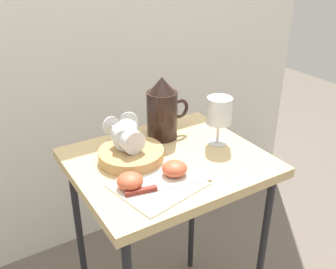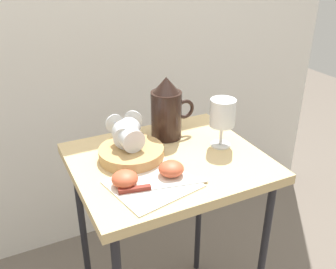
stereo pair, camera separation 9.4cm
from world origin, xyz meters
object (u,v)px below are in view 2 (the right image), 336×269
Objects in this scene: wine_glass_upright at (223,116)px; wine_glass_tipped_far at (127,136)px; apple_half_left at (125,179)px; knife at (150,187)px; basket_tray at (131,153)px; wine_glass_tipped_near at (128,132)px; table at (168,180)px; apple_half_right at (171,169)px; pitcher at (167,113)px.

wine_glass_tipped_far is at bearing 166.79° from wine_glass_upright.
wine_glass_upright is 0.37m from apple_half_left.
wine_glass_tipped_far is 0.65× the size of knife.
basket_tray is 1.23× the size of wine_glass_tipped_near.
wine_glass_upright is at bearing -10.40° from basket_tray.
table is at bearing -31.84° from wine_glass_tipped_far.
apple_half_left is at bearing 139.09° from knife.
apple_half_left and apple_half_right have the same top height.
pitcher is 1.34× the size of wine_glass_tipped_far.
apple_half_left is (-0.07, -0.13, 0.01)m from basket_tray.
apple_half_right is (0.07, -0.16, -0.05)m from wine_glass_tipped_far.
table is at bearing 69.16° from apple_half_right.
wine_glass_tipped_near is at bearing 162.59° from wine_glass_upright.
wine_glass_tipped_far is (-0.29, 0.07, -0.04)m from wine_glass_upright.
wine_glass_upright is at bearing -1.31° from table.
basket_tray is at bearing 169.60° from wine_glass_upright.
wine_glass_tipped_near is 2.24× the size of apple_half_right.
knife is (-0.01, -0.19, -0.06)m from wine_glass_tipped_far.
table is 3.54× the size of pitcher.
wine_glass_tipped_far is (-0.01, -0.02, 0.00)m from wine_glass_tipped_near.
pitcher reaches higher than basket_tray.
wine_glass_tipped_far is at bearing -157.11° from pitcher.
apple_half_left is 0.13m from apple_half_right.
pitcher is at bearing 133.01° from wine_glass_upright.
wine_glass_tipped_far is (-0.10, 0.06, 0.15)m from table.
table is at bearing 178.69° from wine_glass_upright.
wine_glass_tipped_far is (-0.00, 0.02, 0.05)m from basket_tray.
wine_glass_tipped_far is at bearing 104.10° from basket_tray.
apple_half_right reaches higher than table.
pitcher reaches higher than apple_half_left.
pitcher is at bearing 56.32° from knife.
wine_glass_tipped_near is (-0.28, 0.09, -0.04)m from wine_glass_upright.
pitcher is at bearing 65.68° from table.
wine_glass_tipped_near reaches higher than table.
wine_glass_upright reaches higher than wine_glass_tipped_near.
pitcher reaches higher than wine_glass_tipped_far.
table is 0.19m from wine_glass_tipped_near.
knife is (-0.17, -0.26, -0.08)m from pitcher.
wine_glass_tipped_near is 0.19m from apple_half_right.
pitcher is at bearing 17.31° from wine_glass_tipped_near.
wine_glass_upright is 0.30m from wine_glass_tipped_near.
table is 0.19m from knife.
basket_tray is 0.19m from pitcher.
pitcher is 0.32m from apple_half_left.
basket_tray reaches higher than table.
pitcher is 0.87× the size of knife.
table is 0.22m from pitcher.
apple_half_right is (-0.03, -0.09, 0.10)m from table.
wine_glass_tipped_near is (-0.15, -0.05, -0.01)m from pitcher.
wine_glass_upright reaches higher than wine_glass_tipped_far.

